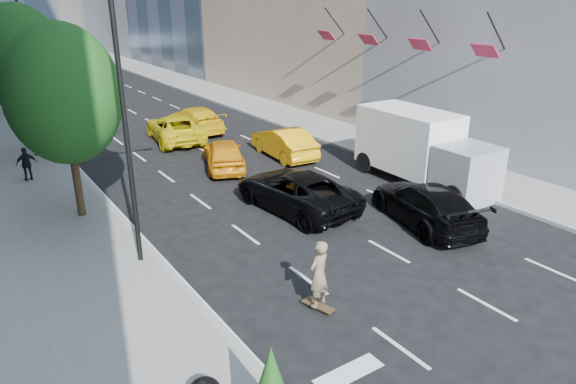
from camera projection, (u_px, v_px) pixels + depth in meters
ground at (367, 259)px, 17.47m from camera, size 160.00×160.00×0.00m
sidewalk_right at (224, 95)px, 45.91m from camera, size 4.00×120.00×0.15m
lamp_near at (127, 89)px, 15.20m from camera, size 2.13×0.22×10.00m
lamp_far at (28, 44)px, 29.16m from camera, size 2.13×0.22×10.00m
tree_near at (64, 95)px, 18.92m from camera, size 4.20×4.20×7.46m
tree_mid at (21, 59)px, 26.55m from camera, size 4.50×4.50×7.99m
facade_flags at (395, 38)px, 28.56m from camera, size 1.85×13.30×2.05m
skateboarder at (319, 278)px, 14.32m from camera, size 0.84×0.67×2.01m
black_sedan_lincoln at (296, 190)px, 21.32m from camera, size 3.28×6.15×1.64m
black_sedan_mercedes at (425, 204)px, 19.97m from camera, size 3.63×5.99×1.62m
taxi_a at (224, 154)px, 26.36m from camera, size 3.44×5.04×1.59m
taxi_b at (284, 142)px, 28.31m from camera, size 2.16×5.13×1.65m
taxi_c at (175, 128)px, 31.40m from camera, size 3.57×6.18×1.62m
taxi_d at (195, 119)px, 33.68m from camera, size 2.36×5.60×1.62m
city_bus at (72, 95)px, 36.92m from camera, size 5.44×12.62×3.42m
box_truck at (422, 149)px, 23.96m from camera, size 2.76×7.11×3.36m
pedestrian_b at (27, 164)px, 24.23m from camera, size 0.95×0.40×1.62m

